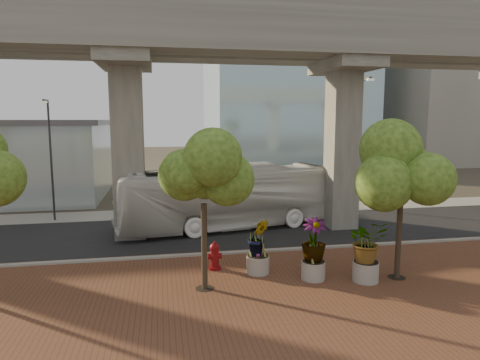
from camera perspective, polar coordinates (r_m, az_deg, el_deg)
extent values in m
plane|color=#3B362B|center=(22.56, 0.95, -8.23)|extent=(160.00, 160.00, 0.00)
cube|color=brown|center=(15.27, 7.16, -16.38)|extent=(70.00, 13.00, 0.06)
cube|color=black|center=(24.45, 0.01, -6.89)|extent=(90.00, 8.00, 0.04)
cube|color=gray|center=(20.67, 2.06, -9.54)|extent=(70.00, 0.25, 0.16)
cube|color=gray|center=(29.72, -1.93, -4.17)|extent=(90.00, 3.00, 0.06)
cube|color=gray|center=(22.43, 0.80, 18.78)|extent=(72.00, 2.40, 1.80)
cube|color=gray|center=(25.53, -0.68, 17.47)|extent=(72.00, 2.40, 1.80)
cube|color=gray|center=(26.86, -1.11, 20.04)|extent=(72.00, 0.12, 1.00)
cube|color=gray|center=(71.39, 26.49, 11.81)|extent=(18.00, 16.00, 24.00)
imported|color=silver|center=(24.87, -1.31, -2.35)|extent=(13.49, 5.55, 3.66)
cylinder|color=maroon|center=(18.48, -3.39, -11.58)|extent=(0.54, 0.54, 0.12)
cylinder|color=maroon|center=(18.34, -3.40, -10.31)|extent=(0.36, 0.36, 0.87)
sphere|color=maroon|center=(18.21, -3.41, -9.01)|extent=(0.42, 0.42, 0.42)
cylinder|color=maroon|center=(18.15, -3.41, -8.42)|extent=(0.12, 0.12, 0.15)
cylinder|color=maroon|center=(18.32, -3.40, -10.08)|extent=(0.60, 0.24, 0.24)
cylinder|color=gray|center=(17.76, 16.40, -11.61)|extent=(1.00, 1.00, 0.78)
imported|color=#2F4C14|center=(17.39, 16.57, -7.81)|extent=(2.23, 2.23, 1.67)
cylinder|color=gray|center=(17.52, 9.73, -11.76)|extent=(0.94, 0.94, 0.73)
imported|color=#2F4C14|center=(17.14, 9.83, -7.90)|extent=(2.29, 2.29, 1.72)
cylinder|color=#9C978D|center=(17.94, 2.40, -11.17)|extent=(0.94, 0.94, 0.73)
imported|color=#2F4C14|center=(17.59, 2.42, -7.64)|extent=(2.08, 2.08, 1.56)
cylinder|color=#3F3124|center=(16.02, -4.78, -8.86)|extent=(0.22, 0.22, 3.23)
cylinder|color=black|center=(16.56, -4.72, -14.20)|extent=(0.70, 0.70, 0.01)
cylinder|color=#3F3124|center=(18.15, 20.41, -7.13)|extent=(0.22, 0.22, 3.34)
cylinder|color=black|center=(18.65, 20.15, -12.08)|extent=(0.70, 0.70, 0.01)
cylinder|color=#2E2D33|center=(28.85, -23.86, 2.23)|extent=(0.13, 0.13, 7.40)
cube|color=#2E2D33|center=(28.31, -24.51, 9.60)|extent=(0.14, 0.92, 0.14)
cube|color=silver|center=(27.86, -24.73, 9.44)|extent=(0.37, 0.18, 0.11)
cylinder|color=#29292D|center=(30.94, 15.71, 4.45)|extent=(0.16, 0.16, 8.99)
cube|color=#29292D|center=(30.50, 16.52, 12.83)|extent=(0.17, 1.12, 0.17)
cube|color=silver|center=(29.99, 17.01, 12.68)|extent=(0.45, 0.22, 0.13)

